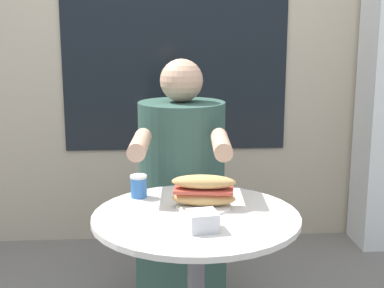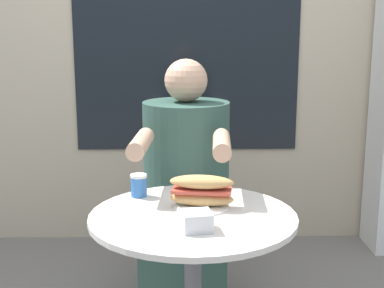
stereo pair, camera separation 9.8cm
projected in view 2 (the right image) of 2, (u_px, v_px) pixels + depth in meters
The scene contains 7 objects.
storefront_wall at pixel (188, 18), 3.25m from camera, with size 8.00×0.09×2.80m.
cafe_table at pixel (193, 266), 1.86m from camera, with size 0.71×0.71×0.71m.
diner_chair at pixel (187, 190), 2.75m from camera, with size 0.40×0.40×0.87m.
seated_diner at pixel (186, 214), 2.40m from camera, with size 0.41×0.70×1.21m.
sandwich_on_plate at pixel (202, 193), 1.88m from camera, with size 0.23×0.19×0.12m.
drink_cup at pixel (139, 185), 2.01m from camera, with size 0.06×0.06×0.08m.
napkin_box at pixel (197, 221), 1.67m from camera, with size 0.10×0.10×0.06m.
Camera 2 is at (-0.03, -1.73, 1.33)m, focal length 50.00 mm.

